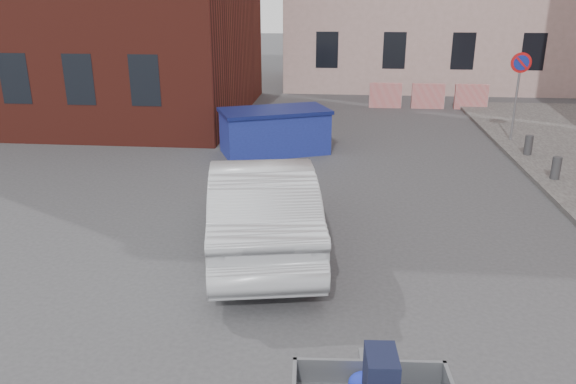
# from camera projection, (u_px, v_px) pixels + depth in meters

# --- Properties ---
(ground) EXTENTS (120.00, 120.00, 0.00)m
(ground) POSITION_uv_depth(u_px,v_px,m) (289.00, 282.00, 9.06)
(ground) COLOR #38383A
(ground) RESTS_ON ground
(no_parking_sign) EXTENTS (0.60, 0.09, 2.65)m
(no_parking_sign) POSITION_uv_depth(u_px,v_px,m) (519.00, 78.00, 16.74)
(no_parking_sign) COLOR gray
(no_parking_sign) RESTS_ON sidewalk
(barriers) EXTENTS (4.70, 0.18, 1.00)m
(barriers) POSITION_uv_depth(u_px,v_px,m) (428.00, 96.00, 22.58)
(barriers) COLOR red
(barriers) RESTS_ON ground
(dumpster) EXTENTS (3.43, 2.64, 1.28)m
(dumpster) POSITION_uv_depth(u_px,v_px,m) (275.00, 131.00, 16.22)
(dumpster) COLOR navy
(dumpster) RESTS_ON ground
(silver_car) EXTENTS (2.66, 5.27, 1.66)m
(silver_car) POSITION_uv_depth(u_px,v_px,m) (261.00, 203.00, 10.10)
(silver_car) COLOR #B4B6BC
(silver_car) RESTS_ON ground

